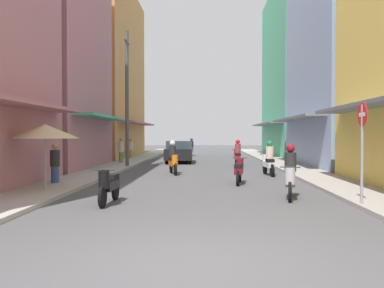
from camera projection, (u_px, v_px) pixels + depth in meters
name	position (u px, v px, depth m)	size (l,w,h in m)	color
ground_plane	(203.00, 166.00, 23.40)	(95.80, 95.80, 0.00)	#4C4C4F
sidewalk_left	(119.00, 165.00, 23.59)	(1.91, 51.54, 0.12)	#ADA89E
sidewalk_right	(288.00, 166.00, 23.20)	(1.91, 51.54, 0.12)	#9E9991
building_left_mid	(39.00, 60.00, 21.71)	(7.05, 8.21, 11.86)	#B7727F
building_left_far	(96.00, 74.00, 32.81)	(7.05, 12.37, 13.74)	#D88C4C
building_right_mid	(356.00, 58.00, 23.23)	(7.05, 10.51, 12.69)	#8CA5CC
building_right_far	(306.00, 73.00, 35.02)	(7.05, 12.50, 14.56)	#4CB28C
motorbike_orange	(173.00, 159.00, 18.77)	(0.66, 1.77, 1.58)	black
motorbike_white	(269.00, 160.00, 18.10)	(0.55, 1.81, 1.58)	black
motorbike_silver	(290.00, 174.00, 11.56)	(0.63, 1.79, 1.58)	black
motorbike_blue	(192.00, 148.00, 35.36)	(0.55, 1.81, 1.58)	black
motorbike_red	(237.00, 154.00, 23.75)	(0.55, 1.81, 1.58)	black
motorbike_black	(109.00, 185.00, 10.62)	(0.55, 1.81, 0.96)	black
motorbike_maroon	(239.00, 170.00, 15.07)	(0.57, 1.80, 0.96)	black
parked_car	(179.00, 151.00, 26.67)	(1.88, 4.15, 1.45)	black
pedestrian_far	(131.00, 149.00, 29.91)	(0.34, 0.34, 1.56)	#BF8C3F
pedestrian_midway	(55.00, 165.00, 14.38)	(0.34, 0.34, 1.55)	#334C8C
pedestrian_foreground	(121.00, 151.00, 25.18)	(0.34, 0.34, 1.65)	#598C59
vendor_umbrella	(45.00, 131.00, 12.64)	(2.14, 2.14, 2.18)	#99999E
utility_pole	(127.00, 98.00, 22.26)	(0.20, 1.20, 7.61)	#4C4C4F
street_sign_no_entry	(362.00, 140.00, 10.00)	(0.07, 0.60, 2.65)	gray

